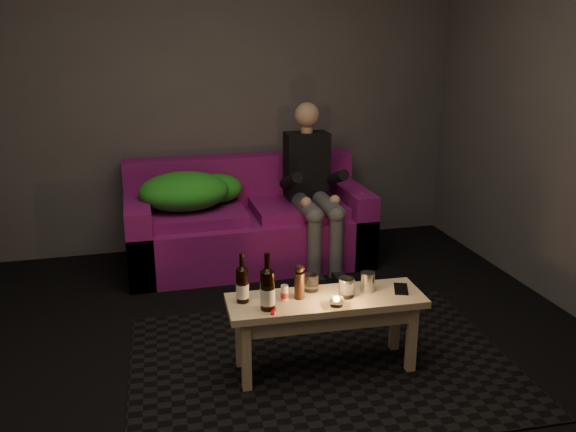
{
  "coord_description": "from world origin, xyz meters",
  "views": [
    {
      "loc": [
        -0.7,
        -2.71,
        1.81
      ],
      "look_at": [
        0.28,
        1.08,
        0.58
      ],
      "focal_mm": 38.0,
      "sensor_mm": 36.0,
      "label": 1
    }
  ],
  "objects_px": {
    "sofa": "(247,225)",
    "person": "(312,183)",
    "beer_bottle_a": "(242,284)",
    "beer_bottle_b": "(268,289)",
    "coffee_table": "(326,310)",
    "steel_cup": "(367,282)"
  },
  "relations": [
    {
      "from": "sofa",
      "to": "person",
      "type": "xyz_separation_m",
      "value": [
        0.49,
        -0.15,
        0.35
      ]
    },
    {
      "from": "beer_bottle_a",
      "to": "beer_bottle_b",
      "type": "relative_size",
      "value": 0.88
    },
    {
      "from": "coffee_table",
      "to": "steel_cup",
      "type": "height_order",
      "value": "steel_cup"
    },
    {
      "from": "person",
      "to": "beer_bottle_a",
      "type": "height_order",
      "value": "person"
    },
    {
      "from": "person",
      "to": "beer_bottle_a",
      "type": "distance_m",
      "value": 1.72
    },
    {
      "from": "beer_bottle_b",
      "to": "steel_cup",
      "type": "xyz_separation_m",
      "value": [
        0.57,
        0.08,
        -0.06
      ]
    },
    {
      "from": "coffee_table",
      "to": "steel_cup",
      "type": "xyz_separation_m",
      "value": [
        0.24,
        0.03,
        0.13
      ]
    },
    {
      "from": "person",
      "to": "beer_bottle_b",
      "type": "height_order",
      "value": "person"
    },
    {
      "from": "coffee_table",
      "to": "beer_bottle_b",
      "type": "relative_size",
      "value": 3.51
    },
    {
      "from": "coffee_table",
      "to": "beer_bottle_a",
      "type": "xyz_separation_m",
      "value": [
        -0.44,
        0.06,
        0.18
      ]
    },
    {
      "from": "sofa",
      "to": "beer_bottle_b",
      "type": "height_order",
      "value": "sofa"
    },
    {
      "from": "person",
      "to": "beer_bottle_b",
      "type": "bearing_deg",
      "value": -113.82
    },
    {
      "from": "beer_bottle_a",
      "to": "coffee_table",
      "type": "bearing_deg",
      "value": -7.69
    },
    {
      "from": "beer_bottle_a",
      "to": "steel_cup",
      "type": "height_order",
      "value": "beer_bottle_a"
    },
    {
      "from": "beer_bottle_a",
      "to": "person",
      "type": "bearing_deg",
      "value": 61.33
    },
    {
      "from": "sofa",
      "to": "beer_bottle_a",
      "type": "height_order",
      "value": "sofa"
    },
    {
      "from": "beer_bottle_b",
      "to": "steel_cup",
      "type": "bearing_deg",
      "value": 8.36
    },
    {
      "from": "beer_bottle_a",
      "to": "steel_cup",
      "type": "relative_size",
      "value": 2.51
    },
    {
      "from": "person",
      "to": "coffee_table",
      "type": "xyz_separation_m",
      "value": [
        -0.39,
        -1.57,
        -0.29
      ]
    },
    {
      "from": "person",
      "to": "beer_bottle_b",
      "type": "relative_size",
      "value": 4.11
    },
    {
      "from": "person",
      "to": "coffee_table",
      "type": "height_order",
      "value": "person"
    },
    {
      "from": "person",
      "to": "steel_cup",
      "type": "xyz_separation_m",
      "value": [
        -0.14,
        -1.54,
        -0.16
      ]
    }
  ]
}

